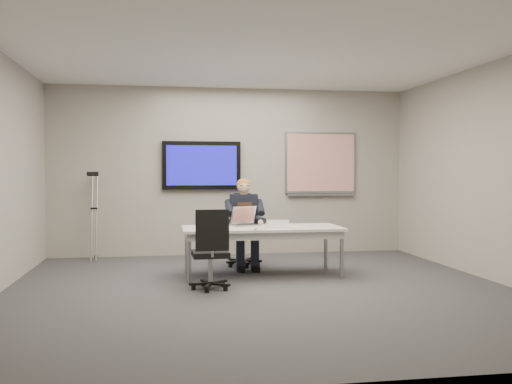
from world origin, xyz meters
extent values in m
cube|color=#3C3C3E|center=(0.00, 0.00, 0.00)|extent=(6.00, 6.00, 0.02)
cube|color=white|center=(0.00, 0.00, 2.80)|extent=(6.00, 6.00, 0.02)
cube|color=#A29D93|center=(0.00, 3.00, 1.40)|extent=(6.00, 0.02, 2.80)
cube|color=#A29D93|center=(0.00, -3.00, 1.40)|extent=(6.00, 0.02, 2.80)
cube|color=#A29D93|center=(3.00, 0.00, 1.40)|extent=(0.02, 6.00, 2.80)
cube|color=white|center=(0.17, 0.94, 0.64)|extent=(2.13, 0.89, 0.04)
cube|color=beige|center=(0.17, 0.94, 0.57)|extent=(2.04, 0.80, 0.09)
cylinder|color=gray|center=(-0.82, 0.57, 0.31)|extent=(0.05, 0.05, 0.62)
cylinder|color=gray|center=(1.16, 0.57, 0.31)|extent=(0.05, 0.05, 0.62)
cylinder|color=gray|center=(-0.82, 1.32, 0.31)|extent=(0.05, 0.05, 0.62)
cylinder|color=gray|center=(1.16, 1.31, 0.31)|extent=(0.05, 0.05, 0.62)
cube|color=black|center=(-0.50, 2.95, 1.50)|extent=(1.30, 0.08, 0.80)
cube|color=#0F0B82|center=(-0.50, 2.90, 1.50)|extent=(1.16, 0.01, 0.66)
cube|color=gray|center=(1.55, 2.98, 1.55)|extent=(1.25, 0.04, 1.05)
cube|color=white|center=(1.55, 2.95, 1.55)|extent=(1.18, 0.01, 0.98)
cube|color=gray|center=(1.55, 2.94, 1.00)|extent=(1.18, 0.05, 0.04)
cylinder|color=gray|center=(0.03, 1.76, 0.28)|extent=(0.06, 0.06, 0.36)
cube|color=black|center=(0.03, 1.76, 0.46)|extent=(0.55, 0.55, 0.07)
cube|color=black|center=(0.08, 1.98, 0.79)|extent=(0.42, 0.14, 0.52)
cylinder|color=gray|center=(-0.59, 0.15, 0.26)|extent=(0.05, 0.05, 0.33)
cube|color=black|center=(-0.59, 0.15, 0.42)|extent=(0.43, 0.43, 0.06)
cube|color=black|center=(-0.59, -0.05, 0.72)|extent=(0.39, 0.06, 0.48)
cube|color=black|center=(0.03, 1.73, 0.79)|extent=(0.41, 0.25, 0.55)
cube|color=#3A2417|center=(0.03, 1.61, 0.82)|extent=(0.21, 0.03, 0.27)
sphere|color=#DDAF87|center=(0.03, 1.70, 1.18)|extent=(0.20, 0.20, 0.20)
ellipsoid|color=brown|center=(0.03, 1.72, 1.21)|extent=(0.21, 0.21, 0.18)
cube|color=#ABABAD|center=(-0.04, 1.10, 0.66)|extent=(0.44, 0.37, 0.02)
cube|color=black|center=(-0.04, 1.09, 0.68)|extent=(0.36, 0.28, 0.00)
cube|color=#ABABAD|center=(-0.04, 1.27, 0.79)|extent=(0.37, 0.22, 0.24)
cube|color=red|center=(-0.04, 1.26, 0.80)|extent=(0.32, 0.18, 0.20)
cylinder|color=black|center=(0.03, 0.62, 0.66)|extent=(0.06, 0.15, 0.01)
camera|label=1|loc=(-1.15, -6.55, 1.39)|focal=40.00mm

